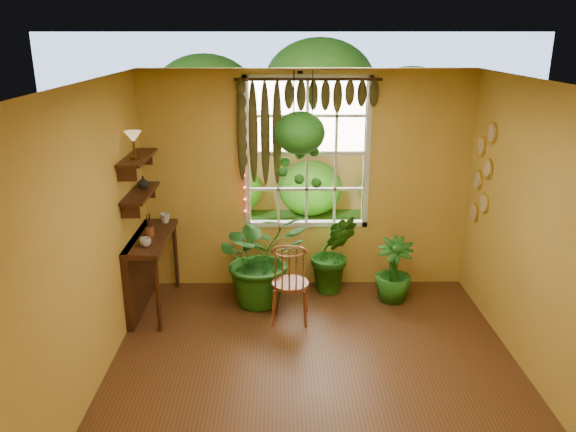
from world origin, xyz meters
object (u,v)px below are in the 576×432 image
Objects in this scene: windsor_chair at (290,294)px; hanging_basket at (300,139)px; potted_plant_mid at (334,253)px; counter_ledge at (144,264)px; potted_plant_left at (261,257)px.

windsor_chair is 0.84× the size of hanging_basket.
hanging_basket reaches higher than potted_plant_mid.
counter_ledge is 1.03× the size of potted_plant_left.
potted_plant_mid is at bearing 10.19° from counter_ledge.
potted_plant_mid is (0.88, 0.30, -0.08)m from potted_plant_left.
hanging_basket is at bearing -164.83° from potted_plant_mid.
windsor_chair is at bearing -126.61° from potted_plant_mid.
potted_plant_left is 0.93m from potted_plant_mid.
potted_plant_mid is at bearing 18.50° from potted_plant_left.
counter_ledge is 1.36m from potted_plant_left.
windsor_chair is 0.62m from potted_plant_left.
potted_plant_mid reaches higher than counter_ledge.
windsor_chair is 0.95× the size of potted_plant_left.
counter_ledge is at bearing 173.02° from windsor_chair.
potted_plant_mid is (0.55, 0.74, 0.19)m from windsor_chair.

